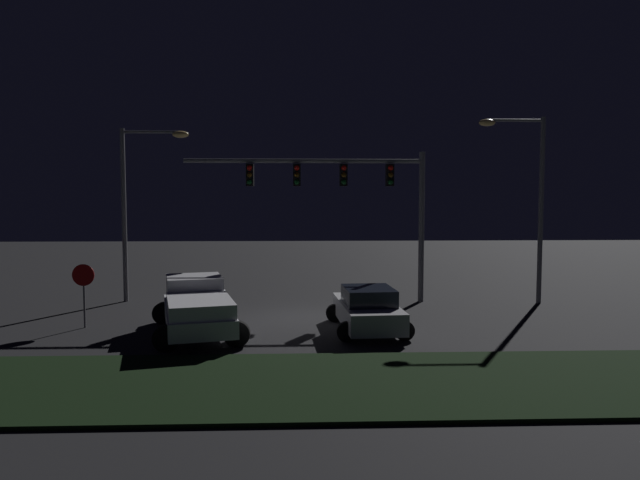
{
  "coord_description": "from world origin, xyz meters",
  "views": [
    {
      "loc": [
        0.08,
        -21.53,
        4.46
      ],
      "look_at": [
        0.91,
        0.46,
        2.9
      ],
      "focal_mm": 32.28,
      "sensor_mm": 36.0,
      "label": 1
    }
  ],
  "objects_px": {
    "street_lamp_left": "(138,191)",
    "traffic_signal_gantry": "(344,186)",
    "car_sedan": "(367,309)",
    "street_lamp_right": "(528,186)",
    "pickup_truck": "(197,304)",
    "stop_sign": "(84,283)"
  },
  "relations": [
    {
      "from": "pickup_truck",
      "to": "street_lamp_left",
      "type": "bearing_deg",
      "value": 15.43
    },
    {
      "from": "street_lamp_left",
      "to": "car_sedan",
      "type": "bearing_deg",
      "value": -33.14
    },
    {
      "from": "street_lamp_left",
      "to": "street_lamp_right",
      "type": "xyz_separation_m",
      "value": [
        16.67,
        -1.11,
        0.22
      ]
    },
    {
      "from": "street_lamp_left",
      "to": "stop_sign",
      "type": "height_order",
      "value": "street_lamp_left"
    },
    {
      "from": "pickup_truck",
      "to": "street_lamp_right",
      "type": "bearing_deg",
      "value": -82.83
    },
    {
      "from": "pickup_truck",
      "to": "stop_sign",
      "type": "relative_size",
      "value": 2.57
    },
    {
      "from": "car_sedan",
      "to": "traffic_signal_gantry",
      "type": "height_order",
      "value": "traffic_signal_gantry"
    },
    {
      "from": "street_lamp_left",
      "to": "pickup_truck",
      "type": "bearing_deg",
      "value": -60.43
    },
    {
      "from": "car_sedan",
      "to": "street_lamp_right",
      "type": "xyz_separation_m",
      "value": [
        7.41,
        4.93,
        4.3
      ]
    },
    {
      "from": "car_sedan",
      "to": "pickup_truck",
      "type": "bearing_deg",
      "value": 88.17
    },
    {
      "from": "street_lamp_left",
      "to": "stop_sign",
      "type": "bearing_deg",
      "value": -95.68
    },
    {
      "from": "car_sedan",
      "to": "stop_sign",
      "type": "height_order",
      "value": "stop_sign"
    },
    {
      "from": "street_lamp_left",
      "to": "traffic_signal_gantry",
      "type": "bearing_deg",
      "value": -3.46
    },
    {
      "from": "street_lamp_right",
      "to": "stop_sign",
      "type": "bearing_deg",
      "value": -166.56
    },
    {
      "from": "street_lamp_left",
      "to": "stop_sign",
      "type": "distance_m",
      "value": 6.17
    },
    {
      "from": "traffic_signal_gantry",
      "to": "pickup_truck",
      "type": "bearing_deg",
      "value": -133.27
    },
    {
      "from": "car_sedan",
      "to": "stop_sign",
      "type": "bearing_deg",
      "value": 81.45
    },
    {
      "from": "pickup_truck",
      "to": "car_sedan",
      "type": "xyz_separation_m",
      "value": [
        5.72,
        0.19,
        -0.26
      ]
    },
    {
      "from": "street_lamp_left",
      "to": "street_lamp_right",
      "type": "distance_m",
      "value": 16.71
    },
    {
      "from": "street_lamp_right",
      "to": "stop_sign",
      "type": "xyz_separation_m",
      "value": [
        -17.19,
        -4.11,
        -3.47
      ]
    },
    {
      "from": "pickup_truck",
      "to": "traffic_signal_gantry",
      "type": "height_order",
      "value": "traffic_signal_gantry"
    },
    {
      "from": "pickup_truck",
      "to": "street_lamp_right",
      "type": "height_order",
      "value": "street_lamp_right"
    }
  ]
}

